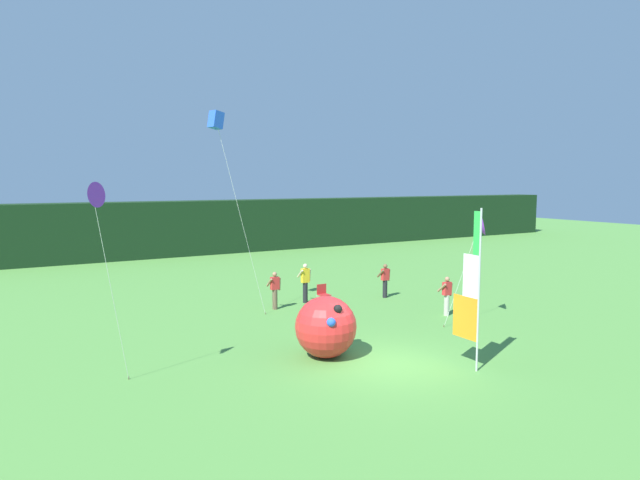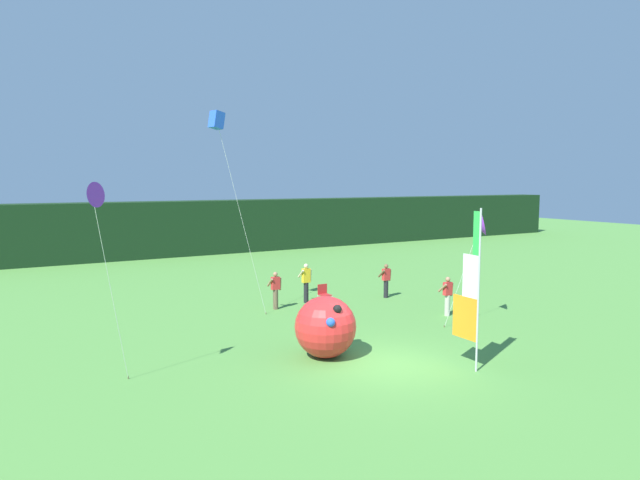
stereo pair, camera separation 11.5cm
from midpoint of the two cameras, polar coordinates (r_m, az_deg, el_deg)
name	(u,v)px [view 2 (the right image)]	position (r m, az deg, el deg)	size (l,w,h in m)	color
ground_plane	(386,364)	(17.24, 6.99, -12.60)	(120.00, 120.00, 0.00)	#518E3D
distant_treeline	(159,229)	(41.86, -16.22, 1.09)	(80.00, 2.40, 4.03)	black
banner_flag	(471,293)	(16.72, 15.53, -5.27)	(0.06, 1.03, 4.76)	#B7B7BC
person_near_banner	(306,282)	(25.07, -1.32, -4.35)	(0.55, 0.48, 1.79)	black
person_mid_field	(386,280)	(26.34, 6.97, -4.11)	(0.55, 0.48, 1.61)	black
person_far_left	(275,289)	(23.89, -4.49, -5.11)	(0.55, 0.48, 1.63)	brown
person_far_right	(447,295)	(23.30, 13.19, -5.57)	(0.55, 0.48, 1.62)	#B7B2A3
inflatable_balloon	(326,327)	(17.45, 0.76, -8.97)	(1.94, 1.94, 1.94)	red
folding_chair	(324,293)	(24.86, 0.53, -5.49)	(0.51, 0.51, 0.89)	#BCBCC1
kite_blue_box_0	(217,121)	(22.64, -10.48, 12.00)	(2.08, 0.99, 8.28)	brown
kite_purple_delta_1	(92,196)	(15.04, -22.28, 4.24)	(1.17, 1.02, 5.50)	brown
kite_purple_delta_2	(480,225)	(22.05, 16.33, 1.46)	(2.09, 0.97, 4.28)	brown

